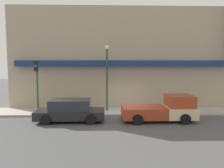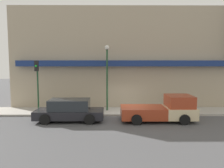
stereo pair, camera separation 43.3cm
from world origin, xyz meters
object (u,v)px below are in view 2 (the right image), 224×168
at_px(street_lamp, 107,70).
at_px(traffic_light, 37,77).
at_px(pickup_truck, 162,110).
at_px(parked_car, 70,110).
at_px(fire_hydrant, 69,109).

bearing_deg(street_lamp, traffic_light, -171.12).
relative_size(pickup_truck, parked_car, 1.07).
bearing_deg(parked_car, street_lamp, 47.05).
height_order(pickup_truck, street_lamp, street_lamp).
bearing_deg(parked_car, pickup_truck, -0.31).
distance_m(parked_car, street_lamp, 4.66).
distance_m(pickup_truck, traffic_light, 9.68).
relative_size(fire_hydrant, street_lamp, 0.13).
bearing_deg(parked_car, traffic_light, 145.10).
xyz_separation_m(parked_car, fire_hydrant, (-0.34, 1.67, -0.24)).
distance_m(parked_car, traffic_light, 4.04).
xyz_separation_m(pickup_truck, parked_car, (-6.43, 0.00, -0.04)).
height_order(fire_hydrant, traffic_light, traffic_light).
distance_m(pickup_truck, parked_car, 6.43).
distance_m(pickup_truck, street_lamp, 5.47).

